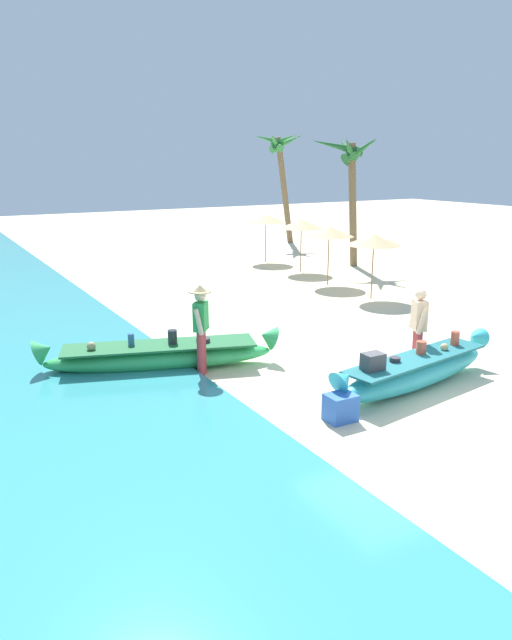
# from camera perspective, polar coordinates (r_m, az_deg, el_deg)

# --- Properties ---
(ground_plane) EXTENTS (80.00, 80.00, 0.00)m
(ground_plane) POSITION_cam_1_polar(r_m,az_deg,el_deg) (11.13, 12.29, -6.21)
(ground_plane) COLOR beige
(boat_cyan_foreground) EXTENTS (4.18, 1.21, 0.86)m
(boat_cyan_foreground) POSITION_cam_1_polar(r_m,az_deg,el_deg) (11.08, 15.06, -4.72)
(boat_cyan_foreground) COLOR #33B2BC
(boat_cyan_foreground) RESTS_ON ground
(boat_green_midground) EXTENTS (4.66, 2.17, 0.82)m
(boat_green_midground) POSITION_cam_1_polar(r_m,az_deg,el_deg) (11.78, -9.18, -3.38)
(boat_green_midground) COLOR #38B760
(boat_green_midground) RESTS_ON ground
(person_vendor_hatted) EXTENTS (0.50, 0.54, 1.76)m
(person_vendor_hatted) POSITION_cam_1_polar(r_m,az_deg,el_deg) (11.17, -5.31, -0.31)
(person_vendor_hatted) COLOR #B2383D
(person_vendor_hatted) RESTS_ON ground
(person_tourist_customer) EXTENTS (0.42, 0.58, 1.63)m
(person_tourist_customer) POSITION_cam_1_polar(r_m,az_deg,el_deg) (11.84, 15.34, -0.43)
(person_tourist_customer) COLOR #B2383D
(person_tourist_customer) RESTS_ON ground
(parasol_row_0) EXTENTS (1.60, 1.60, 1.91)m
(parasol_row_0) POSITION_cam_1_polar(r_m,az_deg,el_deg) (17.72, 11.26, 7.57)
(parasol_row_0) COLOR #8E6B47
(parasol_row_0) RESTS_ON ground
(parasol_row_1) EXTENTS (1.60, 1.60, 1.91)m
(parasol_row_1) POSITION_cam_1_polar(r_m,az_deg,el_deg) (19.58, 7.04, 8.43)
(parasol_row_1) COLOR #8E6B47
(parasol_row_1) RESTS_ON ground
(parasol_row_2) EXTENTS (1.60, 1.60, 1.91)m
(parasol_row_2) POSITION_cam_1_polar(r_m,az_deg,el_deg) (21.85, 4.38, 9.18)
(parasol_row_2) COLOR #8E6B47
(parasol_row_2) RESTS_ON ground
(parasol_row_3) EXTENTS (1.60, 1.60, 1.91)m
(parasol_row_3) POSITION_cam_1_polar(r_m,az_deg,el_deg) (23.94, 0.94, 9.73)
(parasol_row_3) COLOR #8E6B47
(parasol_row_3) RESTS_ON ground
(palm_tree_tall_inland) EXTENTS (2.54, 2.62, 5.37)m
(palm_tree_tall_inland) POSITION_cam_1_polar(r_m,az_deg,el_deg) (29.43, 2.35, 15.55)
(palm_tree_tall_inland) COLOR brown
(palm_tree_tall_inland) RESTS_ON ground
(palm_tree_leaning_seaward) EXTENTS (2.73, 2.33, 4.92)m
(palm_tree_leaning_seaward) POSITION_cam_1_polar(r_m,az_deg,el_deg) (23.04, 9.14, 14.65)
(palm_tree_leaning_seaward) COLOR brown
(palm_tree_leaning_seaward) RESTS_ON ground
(cooler_box) EXTENTS (0.47, 0.39, 0.44)m
(cooler_box) POSITION_cam_1_polar(r_m,az_deg,el_deg) (9.52, 8.11, -8.32)
(cooler_box) COLOR blue
(cooler_box) RESTS_ON ground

